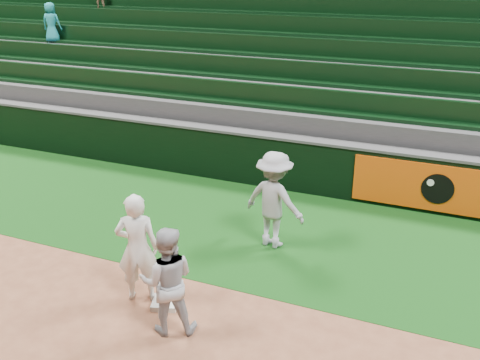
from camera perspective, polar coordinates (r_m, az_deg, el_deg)
name	(u,v)px	position (r m, az deg, el deg)	size (l,w,h in m)	color
ground	(170,312)	(8.30, -7.52, -13.81)	(70.00, 70.00, 0.00)	brown
foul_grass	(245,227)	(10.59, 0.55, -5.02)	(36.00, 4.20, 0.01)	#0E380F
first_base	(165,303)	(8.43, -7.98, -12.84)	(0.38, 0.38, 0.09)	silver
first_baseman	(138,248)	(8.21, -10.87, -7.15)	(0.64, 0.42, 1.77)	silver
baserunner	(167,281)	(7.52, -7.76, -10.62)	(0.78, 0.61, 1.61)	#ABADB6
base_coach	(274,200)	(9.58, 3.66, -2.15)	(1.17, 0.67, 1.80)	#9A9DA7
field_wall	(283,162)	(12.23, 4.56, 1.97)	(36.00, 0.45, 1.25)	black
stadium_seating	(325,83)	(15.44, 9.10, 10.19)	(36.00, 5.95, 4.99)	#313134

